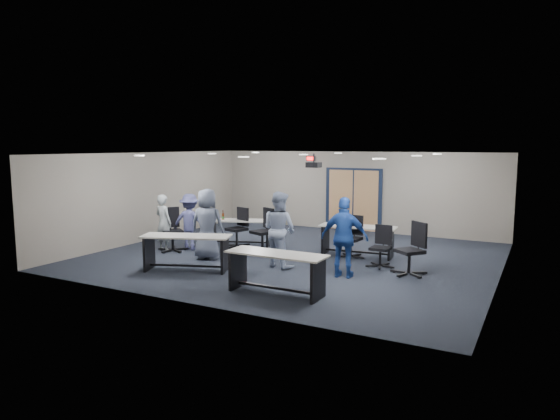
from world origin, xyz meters
The scene contains 25 objects.
floor centered at (0.00, 0.00, 0.00)m, with size 10.00×10.00×0.00m, color #1B222C.
back_wall centered at (0.00, 4.50, 1.35)m, with size 10.00×0.04×2.70m, color gray.
front_wall centered at (0.00, -4.50, 1.35)m, with size 10.00×0.04×2.70m, color gray.
left_wall centered at (-5.00, 0.00, 1.35)m, with size 0.04×9.00×2.70m, color gray.
right_wall centered at (5.00, 0.00, 1.35)m, with size 0.04×9.00×2.70m, color gray.
ceiling centered at (0.00, 0.00, 2.70)m, with size 10.00×9.00×0.04m, color white.
double_door centered at (0.00, 4.46, 1.05)m, with size 2.00×0.07×2.20m.
exit_sign centered at (-1.60, 4.44, 2.45)m, with size 0.32×0.07×0.18m.
ceiling_projector centered at (0.30, 0.50, 2.40)m, with size 0.35×0.32×0.37m.
ceiling_can_lights centered at (0.00, 0.25, 2.67)m, with size 6.24×5.74×0.02m, color white, non-canonical shape.
table_front_left centered at (-1.55, -2.58, 0.57)m, with size 2.17×1.38×0.83m.
table_front_right centered at (1.18, -3.20, 0.56)m, with size 2.03×0.68×0.82m.
table_back_left centered at (-2.04, 0.52, 0.52)m, with size 1.95×1.24×1.03m.
table_back_right centered at (1.46, 0.78, 0.55)m, with size 2.05×0.86×0.81m.
chair_back_a centered at (-2.01, 0.27, 0.56)m, with size 0.71×0.71×1.13m, color black, non-canonical shape.
chair_back_b centered at (-1.03, 0.05, 0.60)m, with size 0.75×0.75×1.20m, color black, non-canonical shape.
chair_back_c centered at (1.38, 0.47, 0.55)m, with size 0.69×0.69×1.10m, color black, non-canonical shape.
chair_back_d centered at (2.36, -0.14, 0.50)m, with size 0.63×0.63×1.01m, color black, non-canonical shape.
chair_loose_left centered at (-3.25, -1.07, 0.60)m, with size 0.76×0.76×1.20m, color black, non-canonical shape.
chair_loose_right centered at (3.15, -0.53, 0.60)m, with size 0.76×0.76×1.20m, color black, non-canonical shape.
person_gray centered at (-3.52, -1.11, 0.79)m, with size 0.57×0.38×1.58m, color #9AA4A8.
person_plaid centered at (-1.84, -1.37, 0.91)m, with size 0.89×0.58×1.82m, color #4D566A.
person_lightblue centered at (0.19, -1.22, 0.92)m, with size 0.89×0.69×1.83m, color #96A5C6.
person_navy centered at (1.91, -1.39, 0.90)m, with size 1.05×0.44×1.80m, color navy.
person_back centered at (-2.98, -0.64, 0.79)m, with size 1.02×0.58×1.58m, color #434679.
Camera 1 is at (5.77, -11.62, 2.93)m, focal length 32.00 mm.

